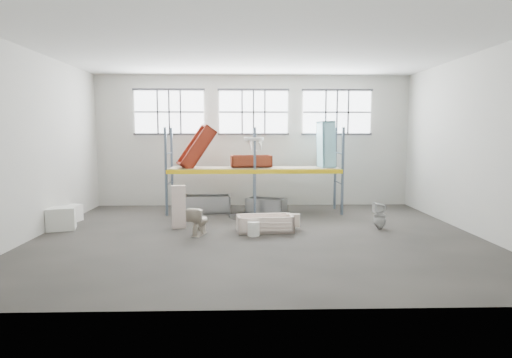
{
  "coord_description": "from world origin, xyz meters",
  "views": [
    {
      "loc": [
        -0.37,
        -11.54,
        2.8
      ],
      "look_at": [
        0.0,
        1.5,
        1.4
      ],
      "focal_mm": 30.02,
      "sensor_mm": 36.0,
      "label": 1
    }
  ],
  "objects_px": {
    "steel_tub_left": "(207,204)",
    "rust_tub_flat": "(251,161)",
    "toilet_white": "(380,216)",
    "steel_tub_right": "(266,205)",
    "carton_near": "(61,218)",
    "cistern_tall": "(179,207)",
    "bathtub_beige": "(265,223)",
    "toilet_beige": "(199,221)",
    "blue_tub_upright": "(326,145)",
    "bucket": "(254,229)"
  },
  "relations": [
    {
      "from": "steel_tub_right",
      "to": "bathtub_beige",
      "type": "bearing_deg",
      "value": -93.73
    },
    {
      "from": "steel_tub_left",
      "to": "cistern_tall",
      "type": "bearing_deg",
      "value": -104.38
    },
    {
      "from": "cistern_tall",
      "to": "steel_tub_left",
      "type": "bearing_deg",
      "value": 65.24
    },
    {
      "from": "toilet_white",
      "to": "rust_tub_flat",
      "type": "relative_size",
      "value": 0.55
    },
    {
      "from": "bathtub_beige",
      "to": "steel_tub_right",
      "type": "relative_size",
      "value": 1.16
    },
    {
      "from": "toilet_white",
      "to": "carton_near",
      "type": "height_order",
      "value": "toilet_white"
    },
    {
      "from": "rust_tub_flat",
      "to": "cistern_tall",
      "type": "bearing_deg",
      "value": -130.92
    },
    {
      "from": "bathtub_beige",
      "to": "steel_tub_left",
      "type": "distance_m",
      "value": 3.55
    },
    {
      "from": "toilet_white",
      "to": "carton_near",
      "type": "bearing_deg",
      "value": -93.22
    },
    {
      "from": "blue_tub_upright",
      "to": "rust_tub_flat",
      "type": "bearing_deg",
      "value": -179.61
    },
    {
      "from": "blue_tub_upright",
      "to": "carton_near",
      "type": "bearing_deg",
      "value": -161.95
    },
    {
      "from": "bucket",
      "to": "carton_near",
      "type": "xyz_separation_m",
      "value": [
        -5.59,
        0.92,
        0.14
      ]
    },
    {
      "from": "bathtub_beige",
      "to": "steel_tub_right",
      "type": "bearing_deg",
      "value": 80.33
    },
    {
      "from": "toilet_beige",
      "to": "steel_tub_right",
      "type": "bearing_deg",
      "value": -104.08
    },
    {
      "from": "toilet_beige",
      "to": "toilet_white",
      "type": "height_order",
      "value": "toilet_white"
    },
    {
      "from": "toilet_white",
      "to": "bucket",
      "type": "xyz_separation_m",
      "value": [
        -3.73,
        -0.76,
        -0.2
      ]
    },
    {
      "from": "rust_tub_flat",
      "to": "blue_tub_upright",
      "type": "relative_size",
      "value": 0.86
    },
    {
      "from": "bathtub_beige",
      "to": "steel_tub_left",
      "type": "height_order",
      "value": "steel_tub_left"
    },
    {
      "from": "cistern_tall",
      "to": "steel_tub_left",
      "type": "relative_size",
      "value": 0.77
    },
    {
      "from": "bathtub_beige",
      "to": "cistern_tall",
      "type": "distance_m",
      "value": 2.62
    },
    {
      "from": "carton_near",
      "to": "rust_tub_flat",
      "type": "bearing_deg",
      "value": 25.51
    },
    {
      "from": "steel_tub_right",
      "to": "carton_near",
      "type": "relative_size",
      "value": 1.78
    },
    {
      "from": "steel_tub_left",
      "to": "steel_tub_right",
      "type": "bearing_deg",
      "value": -0.62
    },
    {
      "from": "steel_tub_left",
      "to": "blue_tub_upright",
      "type": "relative_size",
      "value": 1.01
    },
    {
      "from": "toilet_beige",
      "to": "bathtub_beige",
      "type": "bearing_deg",
      "value": -151.71
    },
    {
      "from": "cistern_tall",
      "to": "blue_tub_upright",
      "type": "distance_m",
      "value": 5.75
    },
    {
      "from": "toilet_white",
      "to": "steel_tub_right",
      "type": "bearing_deg",
      "value": -132.58
    },
    {
      "from": "carton_near",
      "to": "bucket",
      "type": "bearing_deg",
      "value": -9.36
    },
    {
      "from": "toilet_beige",
      "to": "steel_tub_left",
      "type": "height_order",
      "value": "toilet_beige"
    },
    {
      "from": "blue_tub_upright",
      "to": "carton_near",
      "type": "height_order",
      "value": "blue_tub_upright"
    },
    {
      "from": "bucket",
      "to": "carton_near",
      "type": "distance_m",
      "value": 5.67
    },
    {
      "from": "bathtub_beige",
      "to": "bucket",
      "type": "xyz_separation_m",
      "value": [
        -0.34,
        -0.5,
        -0.04
      ]
    },
    {
      "from": "steel_tub_left",
      "to": "rust_tub_flat",
      "type": "bearing_deg",
      "value": 3.18
    },
    {
      "from": "carton_near",
      "to": "cistern_tall",
      "type": "bearing_deg",
      "value": 2.33
    },
    {
      "from": "toilet_beige",
      "to": "toilet_white",
      "type": "xyz_separation_m",
      "value": [
        5.25,
        0.61,
        0.0
      ]
    },
    {
      "from": "cistern_tall",
      "to": "bucket",
      "type": "height_order",
      "value": "cistern_tall"
    },
    {
      "from": "rust_tub_flat",
      "to": "toilet_beige",
      "type": "bearing_deg",
      "value": -113.74
    },
    {
      "from": "toilet_beige",
      "to": "carton_near",
      "type": "distance_m",
      "value": 4.15
    },
    {
      "from": "cistern_tall",
      "to": "rust_tub_flat",
      "type": "distance_m",
      "value": 3.55
    },
    {
      "from": "bathtub_beige",
      "to": "rust_tub_flat",
      "type": "height_order",
      "value": "rust_tub_flat"
    },
    {
      "from": "cistern_tall",
      "to": "rust_tub_flat",
      "type": "height_order",
      "value": "rust_tub_flat"
    },
    {
      "from": "cistern_tall",
      "to": "rust_tub_flat",
      "type": "xyz_separation_m",
      "value": [
        2.19,
        2.53,
        1.18
      ]
    },
    {
      "from": "bathtub_beige",
      "to": "cistern_tall",
      "type": "bearing_deg",
      "value": 161.67
    },
    {
      "from": "bathtub_beige",
      "to": "toilet_beige",
      "type": "xyz_separation_m",
      "value": [
        -1.85,
        -0.35,
        0.16
      ]
    },
    {
      "from": "steel_tub_right",
      "to": "rust_tub_flat",
      "type": "bearing_deg",
      "value": 168.39
    },
    {
      "from": "rust_tub_flat",
      "to": "carton_near",
      "type": "distance_m",
      "value": 6.37
    },
    {
      "from": "cistern_tall",
      "to": "blue_tub_upright",
      "type": "relative_size",
      "value": 0.77
    },
    {
      "from": "blue_tub_upright",
      "to": "steel_tub_left",
      "type": "bearing_deg",
      "value": -178.57
    },
    {
      "from": "toilet_beige",
      "to": "steel_tub_left",
      "type": "xyz_separation_m",
      "value": [
        -0.05,
        3.35,
        -0.09
      ]
    },
    {
      "from": "steel_tub_left",
      "to": "bucket",
      "type": "height_order",
      "value": "steel_tub_left"
    }
  ]
}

